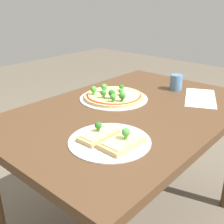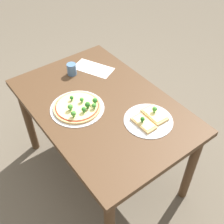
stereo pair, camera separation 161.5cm
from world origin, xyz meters
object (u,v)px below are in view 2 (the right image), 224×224
Objects in this scene: pizza_tray_slice at (149,119)px; drinking_cup at (72,69)px; dining_table at (102,115)px; pizza_tray_whole at (78,107)px.

drinking_cup is (0.67, 0.12, 0.03)m from pizza_tray_slice.
pizza_tray_slice is at bearing -154.11° from dining_table.
pizza_tray_slice is (-0.34, -0.28, -0.00)m from pizza_tray_whole.
drinking_cup reaches higher than dining_table.
dining_table is 0.19m from pizza_tray_whole.
dining_table is at bearing -108.94° from pizza_tray_whole.
dining_table is 3.54× the size of pizza_tray_whole.
dining_table is 0.40m from drinking_cup.
drinking_cup reaches higher than pizza_tray_slice.
drinking_cup is at bearing -25.64° from pizza_tray_whole.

